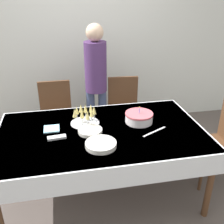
{
  "coord_description": "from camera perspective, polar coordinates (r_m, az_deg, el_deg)",
  "views": [
    {
      "loc": [
        -0.33,
        -2.19,
        2.01
      ],
      "look_at": [
        0.13,
        0.15,
        0.88
      ],
      "focal_mm": 42.0,
      "sensor_mm": 36.0,
      "label": 1
    }
  ],
  "objects": [
    {
      "name": "ground_plane",
      "position": [
        2.99,
        -2.06,
        -16.84
      ],
      "size": [
        12.0,
        12.0,
        0.0
      ],
      "primitive_type": "plane",
      "color": "#564C47"
    },
    {
      "name": "wall_back",
      "position": [
        3.95,
        -6.53,
        15.65
      ],
      "size": [
        8.0,
        0.05,
        2.7
      ],
      "color": "silver",
      "rests_on": "ground_plane"
    },
    {
      "name": "dining_table",
      "position": [
        2.59,
        -2.28,
        -5.99
      ],
      "size": [
        1.99,
        1.18,
        0.76
      ],
      "color": "white",
      "rests_on": "ground_plane"
    },
    {
      "name": "dining_chair_far_left",
      "position": [
        3.44,
        -11.98,
        -0.8
      ],
      "size": [
        0.42,
        0.42,
        0.95
      ],
      "color": "#51331E",
      "rests_on": "ground_plane"
    },
    {
      "name": "dining_chair_far_right",
      "position": [
        3.52,
        2.58,
        0.43
      ],
      "size": [
        0.45,
        0.45,
        0.95
      ],
      "color": "#51331E",
      "rests_on": "ground_plane"
    },
    {
      "name": "dining_chair_right_end",
      "position": [
        3.11,
        22.51,
        -5.24
      ],
      "size": [
        0.43,
        0.43,
        0.95
      ],
      "color": "#51331E",
      "rests_on": "ground_plane"
    },
    {
      "name": "birthday_cake",
      "position": [
        2.69,
        5.89,
        -1.21
      ],
      "size": [
        0.28,
        0.28,
        0.18
      ],
      "color": "white",
      "rests_on": "dining_table"
    },
    {
      "name": "champagne_tray",
      "position": [
        2.65,
        -5.92,
        -0.54
      ],
      "size": [
        0.29,
        0.29,
        0.18
      ],
      "color": "silver",
      "rests_on": "dining_table"
    },
    {
      "name": "plate_stack_main",
      "position": [
        2.29,
        -2.45,
        -7.07
      ],
      "size": [
        0.27,
        0.27,
        0.04
      ],
      "color": "silver",
      "rests_on": "dining_table"
    },
    {
      "name": "plate_stack_dessert",
      "position": [
        2.51,
        -4.76,
        -4.11
      ],
      "size": [
        0.23,
        0.23,
        0.03
      ],
      "color": "silver",
      "rests_on": "dining_table"
    },
    {
      "name": "cake_knife",
      "position": [
        2.55,
        9.23,
        -4.24
      ],
      "size": [
        0.27,
        0.15,
        0.0
      ],
      "color": "silver",
      "rests_on": "dining_table"
    },
    {
      "name": "fork_pile",
      "position": [
        2.46,
        -11.94,
        -5.44
      ],
      "size": [
        0.18,
        0.08,
        0.02
      ],
      "color": "silver",
      "rests_on": "dining_table"
    },
    {
      "name": "napkin_pile",
      "position": [
        2.63,
        -13.01,
        -3.58
      ],
      "size": [
        0.15,
        0.15,
        0.01
      ],
      "color": "#8CC6E0",
      "rests_on": "dining_table"
    },
    {
      "name": "person_standing",
      "position": [
        3.38,
        -3.54,
        7.78
      ],
      "size": [
        0.28,
        0.28,
        1.64
      ],
      "color": "#3F4C72",
      "rests_on": "ground_plane"
    }
  ]
}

